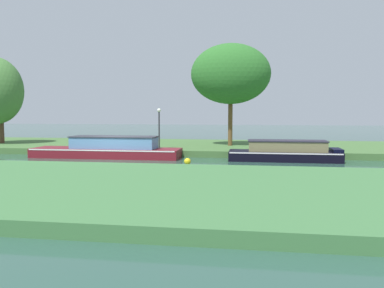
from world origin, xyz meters
TOP-DOWN VIEW (x-y plane):
  - ground_plane at (0.00, 0.00)m, footprint 120.00×120.00m
  - riverbank_far at (0.00, 7.00)m, footprint 72.00×10.00m
  - riverbank_near at (0.00, -9.00)m, footprint 72.00×10.00m
  - black_barge at (10.02, 1.20)m, footprint 6.29×1.90m
  - maroon_narrowboat at (-0.63, 1.20)m, footprint 9.21×2.13m
  - willow_tree_centre at (6.53, 6.13)m, footprint 5.59×3.58m
  - lamp_post at (2.07, 3.22)m, footprint 0.24×0.24m
  - mooring_post_near at (-1.04, 2.31)m, footprint 0.18×0.18m
  - channel_buoy at (4.70, -1.34)m, footprint 0.36×0.36m

SIDE VIEW (x-z plane):
  - ground_plane at x=0.00m, z-range 0.00..0.00m
  - channel_buoy at x=4.70m, z-range 0.00..0.36m
  - riverbank_far at x=0.00m, z-range 0.00..0.40m
  - riverbank_near at x=0.00m, z-range 0.00..0.40m
  - black_barge at x=10.02m, z-range -0.09..1.10m
  - maroon_narrowboat at x=-0.63m, z-range -0.14..1.19m
  - mooring_post_near at x=-1.04m, z-range 0.40..0.95m
  - lamp_post at x=2.07m, z-range 0.76..3.39m
  - willow_tree_centre at x=6.53m, z-range 1.86..9.02m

